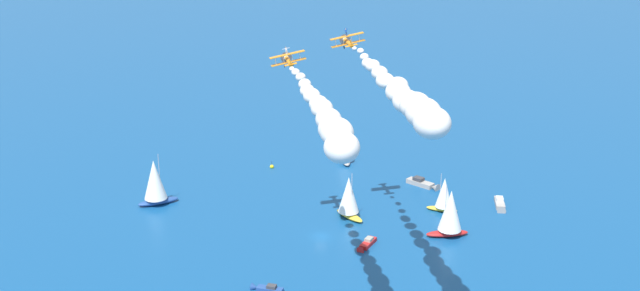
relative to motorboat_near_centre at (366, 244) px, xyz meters
The scene contains 17 objects.
ground_plane 10.82m from the motorboat_near_centre, behind, with size 2000.00×2000.00×0.00m, color navy.
motorboat_near_centre is the anchor object (origin of this frame).
sailboat_far_port 15.93m from the motorboat_near_centre, 120.27° to the left, with size 8.55×7.07×11.24m.
motorboat_far_stbd 37.49m from the motorboat_near_centre, 81.56° to the left, with size 9.18×5.77×2.61m.
sailboat_inshore 26.81m from the motorboat_near_centre, 61.77° to the left, with size 7.30×4.04×9.40m.
motorboat_offshore 27.41m from the motorboat_near_centre, 119.72° to the right, with size 6.29×1.81×1.81m.
motorboat_trailing 39.03m from the motorboat_near_centre, 50.03° to the left, with size 3.58×8.33×2.35m.
sailboat_ahead 54.26m from the motorboat_near_centre, behind, with size 9.01×8.80×12.70m.
sailboat_mid_cluster 19.75m from the motorboat_near_centre, 33.53° to the left, with size 9.62×6.89×12.12m.
sailboat_outer_ring_a 51.75m from the motorboat_near_centre, 111.07° to the left, with size 5.99×8.55×10.72m.
marker_buoy 52.01m from the motorboat_near_centre, 133.98° to the left, with size 1.10×1.10×2.10m.
biplane_lead 42.57m from the motorboat_near_centre, behind, with size 7.11×7.07×3.67m.
wingwalker_lead 44.66m from the motorboat_near_centre, behind, with size 1.35×0.80×1.53m.
smoke_trail_lead 54.06m from the motorboat_near_centre, 85.24° to the right, with size 27.01×45.81×5.86m.
biplane_wingman 43.06m from the motorboat_near_centre, 128.41° to the left, with size 7.11×7.07×3.67m.
wingwalker_wingman 45.16m from the motorboat_near_centre, 130.33° to the left, with size 0.84×0.52×1.79m.
smoke_trail_wingman 53.03m from the motorboat_near_centre, 65.24° to the right, with size 28.80×49.88×5.50m.
Camera 1 is at (46.87, -146.01, 75.08)m, focal length 43.51 mm.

